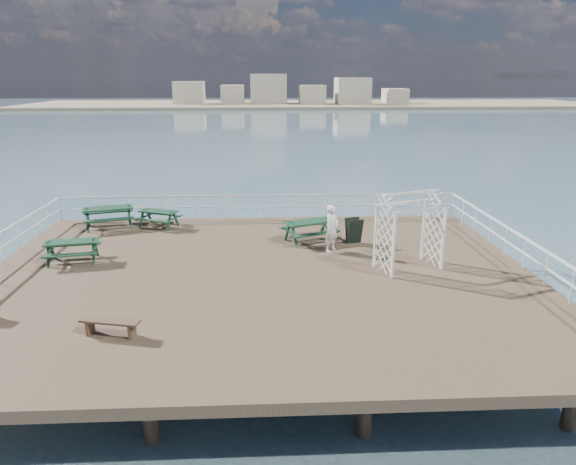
# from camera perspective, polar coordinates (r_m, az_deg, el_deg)

# --- Properties ---
(ground) EXTENTS (18.00, 14.00, 0.30)m
(ground) POSITION_cam_1_polar(r_m,az_deg,el_deg) (16.94, -3.24, -5.06)
(ground) COLOR brown
(ground) RESTS_ON ground
(sea_backdrop) EXTENTS (300.00, 300.00, 9.20)m
(sea_backdrop) POSITION_cam_1_polar(r_m,az_deg,el_deg) (150.43, 1.98, 14.43)
(sea_backdrop) COLOR #446373
(sea_backdrop) RESTS_ON ground
(railing) EXTENTS (17.77, 13.76, 1.10)m
(railing) POSITION_cam_1_polar(r_m,az_deg,el_deg) (19.04, -3.47, 0.70)
(railing) COLOR silver
(railing) RESTS_ON ground
(picnic_table_a) EXTENTS (2.41, 2.14, 0.99)m
(picnic_table_a) POSITION_cam_1_polar(r_m,az_deg,el_deg) (23.11, -19.34, 2.07)
(picnic_table_a) COLOR #133621
(picnic_table_a) RESTS_ON ground
(picnic_table_b) EXTENTS (1.99, 1.82, 0.79)m
(picnic_table_b) POSITION_cam_1_polar(r_m,az_deg,el_deg) (22.64, -14.20, 1.89)
(picnic_table_b) COLOR #133621
(picnic_table_b) RESTS_ON ground
(picnic_table_c) EXTENTS (2.34, 2.14, 0.93)m
(picnic_table_c) POSITION_cam_1_polar(r_m,az_deg,el_deg) (19.97, 2.38, 0.66)
(picnic_table_c) COLOR #133621
(picnic_table_c) RESTS_ON ground
(picnic_table_d) EXTENTS (1.96, 1.68, 0.85)m
(picnic_table_d) POSITION_cam_1_polar(r_m,az_deg,el_deg) (19.28, -22.88, -1.45)
(picnic_table_d) COLOR #133621
(picnic_table_d) RESTS_ON ground
(flat_bench_far) EXTENTS (1.54, 0.68, 0.43)m
(flat_bench_far) POSITION_cam_1_polar(r_m,az_deg,el_deg) (13.64, -19.13, -9.57)
(flat_bench_far) COLOR brown
(flat_bench_far) RESTS_ON ground
(trellis_arbor) EXTENTS (2.38, 1.78, 2.64)m
(trellis_arbor) POSITION_cam_1_polar(r_m,az_deg,el_deg) (17.44, 13.34, -0.25)
(trellis_arbor) COLOR silver
(trellis_arbor) RESTS_ON ground
(sandwich_board) EXTENTS (0.71, 0.61, 1.01)m
(sandwich_board) POSITION_cam_1_polar(r_m,az_deg,el_deg) (19.90, 7.33, 0.16)
(sandwich_board) COLOR black
(sandwich_board) RESTS_ON ground
(person) EXTENTS (0.75, 0.73, 1.73)m
(person) POSITION_cam_1_polar(r_m,az_deg,el_deg) (18.80, 4.88, 0.44)
(person) COLOR white
(person) RESTS_ON ground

